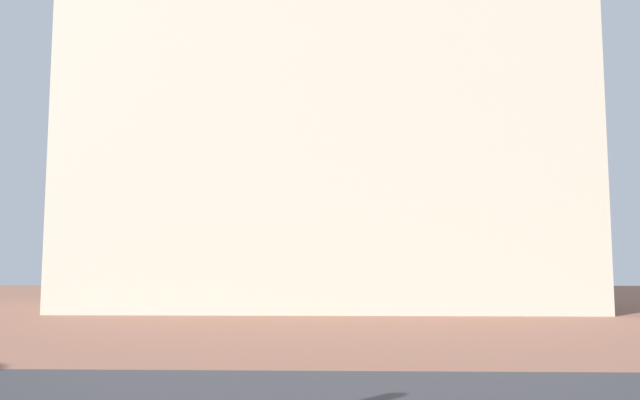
% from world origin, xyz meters
% --- Properties ---
extents(landmark_building, '(25.47, 11.62, 34.60)m').
position_xyz_m(landmark_building, '(0.33, 33.87, 10.30)').
color(landmark_building, '#B2A893').
rests_on(landmark_building, ground_plane).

